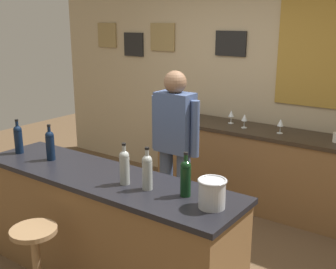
{
  "coord_description": "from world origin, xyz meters",
  "views": [
    {
      "loc": [
        2.15,
        -2.52,
        2.06
      ],
      "look_at": [
        -0.0,
        0.45,
        1.05
      ],
      "focal_mm": 44.66,
      "sensor_mm": 36.0,
      "label": 1
    }
  ],
  "objects_px": {
    "wine_bottle_a": "(18,138)",
    "wine_glass_a": "(191,108)",
    "wine_bottle_b": "(50,144)",
    "wine_bottle_e": "(186,177)",
    "wine_bottle_d": "(147,171)",
    "wine_glass_b": "(231,114)",
    "wine_glass_d": "(281,123)",
    "bartender": "(175,143)",
    "wine_bottle_c": "(124,166)",
    "ice_bucket": "(212,193)",
    "bar_stool": "(36,257)",
    "wine_glass_c": "(245,118)"
  },
  "relations": [
    {
      "from": "bar_stool",
      "to": "wine_bottle_e",
      "type": "bearing_deg",
      "value": 36.41
    },
    {
      "from": "wine_bottle_b",
      "to": "wine_glass_b",
      "type": "relative_size",
      "value": 1.97
    },
    {
      "from": "wine_bottle_c",
      "to": "wine_bottle_e",
      "type": "relative_size",
      "value": 1.0
    },
    {
      "from": "wine_glass_a",
      "to": "bartender",
      "type": "bearing_deg",
      "value": -64.0
    },
    {
      "from": "bar_stool",
      "to": "wine_glass_a",
      "type": "relative_size",
      "value": 4.39
    },
    {
      "from": "bar_stool",
      "to": "wine_glass_d",
      "type": "distance_m",
      "value": 2.75
    },
    {
      "from": "bartender",
      "to": "wine_bottle_a",
      "type": "bearing_deg",
      "value": -134.23
    },
    {
      "from": "wine_bottle_b",
      "to": "wine_bottle_e",
      "type": "bearing_deg",
      "value": 1.85
    },
    {
      "from": "bar_stool",
      "to": "wine_glass_c",
      "type": "bearing_deg",
      "value": 83.08
    },
    {
      "from": "bar_stool",
      "to": "wine_bottle_a",
      "type": "height_order",
      "value": "wine_bottle_a"
    },
    {
      "from": "bar_stool",
      "to": "wine_bottle_e",
      "type": "relative_size",
      "value": 2.22
    },
    {
      "from": "bar_stool",
      "to": "wine_glass_d",
      "type": "xyz_separation_m",
      "value": [
        0.72,
        2.59,
        0.55
      ]
    },
    {
      "from": "wine_bottle_c",
      "to": "bartender",
      "type": "bearing_deg",
      "value": 104.58
    },
    {
      "from": "wine_bottle_d",
      "to": "ice_bucket",
      "type": "bearing_deg",
      "value": 1.09
    },
    {
      "from": "bartender",
      "to": "wine_glass_b",
      "type": "bearing_deg",
      "value": 90.5
    },
    {
      "from": "bartender",
      "to": "wine_glass_d",
      "type": "height_order",
      "value": "bartender"
    },
    {
      "from": "wine_bottle_d",
      "to": "wine_glass_a",
      "type": "distance_m",
      "value": 2.38
    },
    {
      "from": "bartender",
      "to": "wine_glass_a",
      "type": "distance_m",
      "value": 1.31
    },
    {
      "from": "wine_bottle_b",
      "to": "bartender",
      "type": "bearing_deg",
      "value": 57.89
    },
    {
      "from": "bar_stool",
      "to": "wine_glass_d",
      "type": "height_order",
      "value": "wine_glass_d"
    },
    {
      "from": "wine_bottle_e",
      "to": "bartender",
      "type": "bearing_deg",
      "value": 128.45
    },
    {
      "from": "wine_bottle_b",
      "to": "wine_bottle_c",
      "type": "xyz_separation_m",
      "value": [
        0.86,
        -0.04,
        0.0
      ]
    },
    {
      "from": "ice_bucket",
      "to": "wine_bottle_b",
      "type": "bearing_deg",
      "value": 179.65
    },
    {
      "from": "wine_bottle_a",
      "to": "wine_glass_d",
      "type": "distance_m",
      "value": 2.6
    },
    {
      "from": "ice_bucket",
      "to": "wine_glass_c",
      "type": "height_order",
      "value": "ice_bucket"
    },
    {
      "from": "wine_glass_a",
      "to": "wine_glass_d",
      "type": "distance_m",
      "value": 1.19
    },
    {
      "from": "bartender",
      "to": "wine_glass_a",
      "type": "bearing_deg",
      "value": 116.0
    },
    {
      "from": "wine_bottle_a",
      "to": "wine_glass_b",
      "type": "xyz_separation_m",
      "value": [
        0.97,
        2.15,
        -0.05
      ]
    },
    {
      "from": "wine_glass_d",
      "to": "wine_bottle_c",
      "type": "bearing_deg",
      "value": -99.81
    },
    {
      "from": "bartender",
      "to": "wine_bottle_d",
      "type": "distance_m",
      "value": 1.08
    },
    {
      "from": "wine_bottle_e",
      "to": "wine_glass_a",
      "type": "xyz_separation_m",
      "value": [
        -1.3,
        2.09,
        -0.05
      ]
    },
    {
      "from": "wine_bottle_d",
      "to": "wine_glass_b",
      "type": "bearing_deg",
      "value": 102.25
    },
    {
      "from": "wine_bottle_d",
      "to": "wine_glass_b",
      "type": "relative_size",
      "value": 1.97
    },
    {
      "from": "wine_bottle_b",
      "to": "wine_bottle_e",
      "type": "relative_size",
      "value": 1.0
    },
    {
      "from": "bartender",
      "to": "wine_bottle_e",
      "type": "xyz_separation_m",
      "value": [
        0.73,
        -0.92,
        0.12
      ]
    },
    {
      "from": "wine_bottle_a",
      "to": "wine_glass_a",
      "type": "xyz_separation_m",
      "value": [
        0.4,
        2.18,
        -0.05
      ]
    },
    {
      "from": "ice_bucket",
      "to": "wine_bottle_e",
      "type": "bearing_deg",
      "value": 167.32
    },
    {
      "from": "wine_bottle_a",
      "to": "wine_bottle_c",
      "type": "height_order",
      "value": "same"
    },
    {
      "from": "wine_bottle_b",
      "to": "wine_bottle_e",
      "type": "xyz_separation_m",
      "value": [
        1.33,
        0.04,
        0.0
      ]
    },
    {
      "from": "bar_stool",
      "to": "wine_bottle_c",
      "type": "xyz_separation_m",
      "value": [
        0.37,
        0.54,
        0.6
      ]
    },
    {
      "from": "wine_bottle_c",
      "to": "ice_bucket",
      "type": "xyz_separation_m",
      "value": [
        0.7,
        0.03,
        -0.04
      ]
    },
    {
      "from": "wine_bottle_b",
      "to": "wine_bottle_c",
      "type": "bearing_deg",
      "value": -2.53
    },
    {
      "from": "ice_bucket",
      "to": "wine_glass_d",
      "type": "relative_size",
      "value": 1.21
    },
    {
      "from": "bartender",
      "to": "wine_glass_c",
      "type": "distance_m",
      "value": 1.07
    },
    {
      "from": "wine_bottle_c",
      "to": "wine_bottle_d",
      "type": "xyz_separation_m",
      "value": [
        0.19,
        0.02,
        0.0
      ]
    },
    {
      "from": "wine_bottle_d",
      "to": "wine_bottle_b",
      "type": "bearing_deg",
      "value": 178.96
    },
    {
      "from": "wine_bottle_c",
      "to": "wine_glass_b",
      "type": "distance_m",
      "value": 2.16
    },
    {
      "from": "wine_bottle_d",
      "to": "bar_stool",
      "type": "bearing_deg",
      "value": -135.29
    },
    {
      "from": "wine_glass_c",
      "to": "wine_glass_d",
      "type": "height_order",
      "value": "same"
    },
    {
      "from": "wine_bottle_a",
      "to": "wine_bottle_c",
      "type": "bearing_deg",
      "value": 0.29
    }
  ]
}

